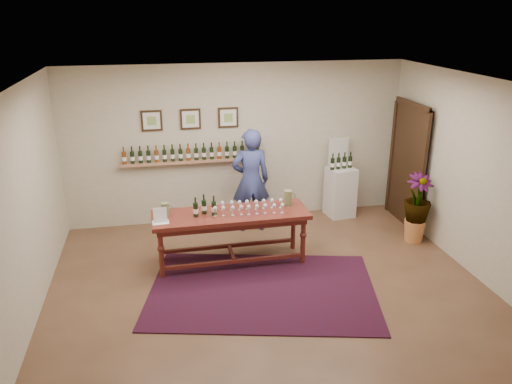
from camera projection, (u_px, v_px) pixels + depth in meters
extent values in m
plane|color=brown|center=(267.00, 284.00, 7.02)|extent=(6.00, 6.00, 0.00)
plane|color=beige|center=(237.00, 144.00, 8.83)|extent=(6.00, 0.00, 6.00)
plane|color=beige|center=(333.00, 290.00, 4.23)|extent=(6.00, 0.00, 6.00)
plane|color=beige|center=(24.00, 208.00, 5.97)|extent=(0.00, 5.00, 5.00)
plane|color=beige|center=(474.00, 177.00, 7.09)|extent=(0.00, 5.00, 5.00)
plane|color=white|center=(269.00, 83.00, 6.05)|extent=(6.00, 6.00, 0.00)
cube|color=tan|center=(193.00, 161.00, 8.68)|extent=(2.50, 0.16, 0.04)
cube|color=black|center=(409.00, 166.00, 8.77)|extent=(0.10, 1.00, 2.10)
cube|color=black|center=(407.00, 166.00, 8.76)|extent=(0.04, 1.12, 2.22)
cube|color=black|center=(152.00, 121.00, 8.37)|extent=(0.35, 0.03, 0.35)
cube|color=silver|center=(152.00, 121.00, 8.35)|extent=(0.28, 0.01, 0.28)
cube|color=#80A351|center=(152.00, 121.00, 8.35)|extent=(0.15, 0.00, 0.15)
cube|color=black|center=(190.00, 119.00, 8.49)|extent=(0.35, 0.03, 0.35)
cube|color=silver|center=(191.00, 119.00, 8.47)|extent=(0.28, 0.01, 0.28)
cube|color=#80A351|center=(191.00, 119.00, 8.47)|extent=(0.15, 0.00, 0.15)
cube|color=black|center=(228.00, 117.00, 8.61)|extent=(0.35, 0.03, 0.35)
cube|color=silver|center=(228.00, 118.00, 8.60)|extent=(0.28, 0.01, 0.28)
cube|color=#80A351|center=(228.00, 118.00, 8.59)|extent=(0.15, 0.00, 0.15)
cube|color=#4E0E16|center=(262.00, 290.00, 6.87)|extent=(3.46, 2.70, 0.02)
cube|color=#4E1B13|center=(231.00, 215.00, 7.37)|extent=(2.31, 0.76, 0.06)
cube|color=#4E1B13|center=(231.00, 219.00, 7.39)|extent=(2.19, 0.63, 0.10)
cylinder|color=#4E1B13|center=(161.00, 254.00, 7.06)|extent=(0.07, 0.07, 0.75)
cylinder|color=#4E1B13|center=(303.00, 241.00, 7.47)|extent=(0.07, 0.07, 0.75)
cylinder|color=#4E1B13|center=(160.00, 239.00, 7.54)|extent=(0.07, 0.07, 0.75)
cylinder|color=#4E1B13|center=(293.00, 227.00, 7.96)|extent=(0.07, 0.07, 0.75)
cube|color=#4E1B13|center=(234.00, 261.00, 7.35)|extent=(2.10, 0.07, 0.05)
cube|color=#4E1B13|center=(229.00, 246.00, 7.83)|extent=(2.10, 0.07, 0.05)
cube|color=#4E1B13|center=(231.00, 253.00, 7.59)|extent=(0.06, 0.52, 0.05)
cube|color=silver|center=(160.00, 215.00, 7.00)|extent=(0.24, 0.18, 0.21)
cube|color=silver|center=(340.00, 192.00, 9.23)|extent=(0.52, 0.52, 0.92)
cube|color=silver|center=(338.00, 151.00, 9.10)|extent=(0.40, 0.08, 0.55)
cone|color=#C57B41|center=(414.00, 231.00, 8.28)|extent=(0.35, 0.35, 0.37)
imported|color=#1B3917|center=(417.00, 202.00, 8.10)|extent=(0.57, 0.57, 0.64)
imported|color=navy|center=(251.00, 181.00, 8.48)|extent=(0.66, 0.44, 1.80)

